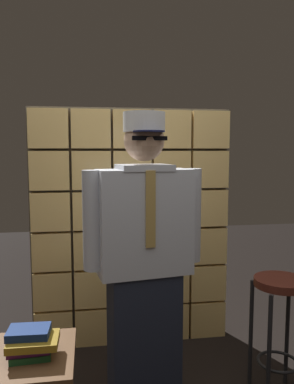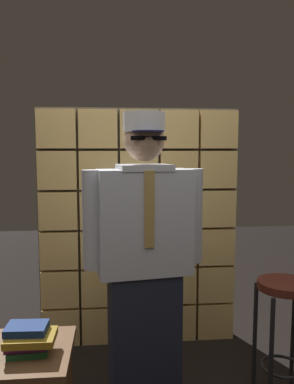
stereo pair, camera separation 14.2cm
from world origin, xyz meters
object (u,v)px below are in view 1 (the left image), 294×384
(side_table, at_px, (24,369))
(book_stack, at_px, (31,343))
(bar_stool, at_px, (280,310))
(standing_person, at_px, (144,261))

(side_table, bearing_deg, book_stack, -23.20)
(bar_stool, bearing_deg, book_stack, -169.01)
(side_table, relative_size, book_stack, 2.24)
(bar_stool, relative_size, book_stack, 3.11)
(side_table, bearing_deg, standing_person, 22.66)
(side_table, bearing_deg, bar_stool, 10.01)
(bar_stool, distance_m, book_stack, 1.54)
(standing_person, height_order, book_stack, standing_person)
(book_stack, bearing_deg, side_table, 156.80)
(standing_person, xyz_separation_m, side_table, (-0.67, -0.28, -0.46))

